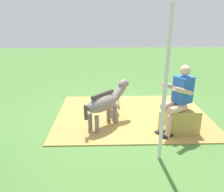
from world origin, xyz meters
TOP-DOWN VIEW (x-y plane):
  - ground_plane at (0.00, 0.00)m, footprint 24.00×24.00m
  - hay_patch at (-0.30, -0.12)m, footprint 3.56×2.56m
  - hay_bale at (-1.23, 0.64)m, footprint 0.60×0.47m
  - person_seated at (-1.07, 0.69)m, footprint 0.72×0.60m
  - pony_standing at (0.33, 0.37)m, footprint 1.04×1.08m
  - pony_lying at (0.17, -0.61)m, footprint 0.45×1.35m
  - tent_pole_left at (-0.56, 1.55)m, footprint 0.06×0.06m

SIDE VIEW (x-z plane):
  - ground_plane at x=0.00m, z-range 0.00..0.00m
  - hay_patch at x=-0.30m, z-range 0.00..0.02m
  - pony_lying at x=0.17m, z-range -0.02..0.40m
  - hay_bale at x=-1.23m, z-range 0.00..0.50m
  - pony_standing at x=0.33m, z-range 0.09..1.01m
  - person_seated at x=-1.07m, z-range 0.08..1.46m
  - tent_pole_left at x=-0.56m, z-range 0.00..2.42m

